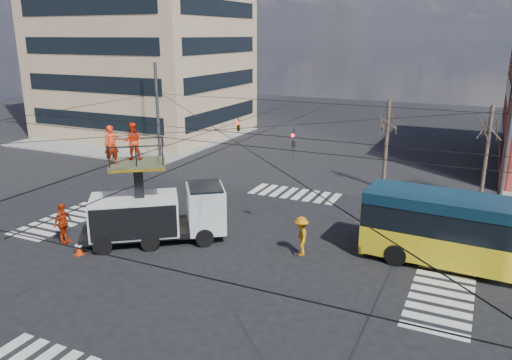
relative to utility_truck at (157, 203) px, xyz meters
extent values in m
plane|color=black|center=(3.47, 0.08, -2.00)|extent=(120.00, 120.00, 0.00)
cube|color=slate|center=(-17.53, 21.08, -1.94)|extent=(18.00, 18.00, 0.12)
cube|color=black|center=(-18.53, 16.08, 0.33)|extent=(15.30, 0.12, 1.50)
cube|color=black|center=(-9.53, 24.08, 0.33)|extent=(0.12, 13.60, 1.50)
cube|color=black|center=(-18.53, 16.08, 3.67)|extent=(15.30, 0.12, 1.50)
cube|color=black|center=(-9.53, 24.08, 3.67)|extent=(0.12, 13.60, 1.50)
cube|color=black|center=(-18.53, 16.08, 7.00)|extent=(15.30, 0.12, 1.50)
cube|color=black|center=(-9.53, 24.08, 7.00)|extent=(0.12, 13.60, 1.50)
cube|color=black|center=(-18.53, 16.08, 10.33)|extent=(15.30, 0.12, 1.50)
cube|color=black|center=(-9.53, 24.08, 10.33)|extent=(0.12, 13.60, 1.50)
cube|color=black|center=(15.47, 24.08, 0.45)|extent=(0.12, 13.60, 1.58)
cube|color=black|center=(15.47, 24.08, 3.95)|extent=(0.12, 13.60, 1.57)
cylinder|color=#2D2D30|center=(15.47, 12.08, 2.00)|extent=(0.24, 0.24, 8.00)
cylinder|color=#2D2D30|center=(-8.53, 12.08, 2.00)|extent=(0.24, 0.24, 8.00)
cylinder|color=black|center=(3.47, 12.08, 3.70)|extent=(24.00, 0.03, 0.03)
cylinder|color=black|center=(-8.53, 0.08, 3.70)|extent=(0.03, 24.00, 0.03)
cylinder|color=black|center=(3.47, 0.08, 3.90)|extent=(24.02, 24.02, 0.03)
cylinder|color=black|center=(3.47, 0.08, 3.90)|extent=(24.02, 24.02, 0.03)
cylinder|color=black|center=(3.47, -1.12, 3.60)|extent=(24.00, 0.03, 0.03)
cylinder|color=black|center=(3.47, 1.28, 3.60)|extent=(24.00, 0.03, 0.03)
cylinder|color=black|center=(2.27, 0.08, 3.50)|extent=(0.03, 24.00, 0.03)
cylinder|color=black|center=(4.67, 0.08, 3.50)|extent=(0.03, 24.00, 0.03)
imported|color=black|center=(5.97, 3.08, 3.10)|extent=(0.16, 0.20, 1.00)
imported|color=black|center=(1.97, 5.08, 3.35)|extent=(0.26, 1.24, 0.50)
cylinder|color=#382B21|center=(8.47, 13.58, 1.00)|extent=(0.24, 0.24, 6.00)
cylinder|color=#382B21|center=(14.47, 13.58, 1.00)|extent=(0.24, 0.24, 6.00)
cube|color=black|center=(-0.15, -0.12, -1.45)|extent=(6.95, 5.90, 0.30)
cube|color=silver|center=(1.95, 1.41, -0.45)|extent=(2.87, 3.00, 2.20)
cube|color=black|center=(1.95, 1.41, 0.35)|extent=(2.65, 2.80, 0.80)
cube|color=silver|center=(-0.88, -0.65, -0.55)|extent=(4.87, 4.49, 1.80)
cylinder|color=black|center=(2.47, 0.37, -1.55)|extent=(0.93, 0.81, 0.90)
cylinder|color=black|center=(1.11, 2.22, -1.55)|extent=(0.93, 0.81, 0.90)
cylinder|color=black|center=(0.37, -1.16, -1.55)|extent=(0.93, 0.81, 0.90)
cylinder|color=black|center=(-0.99, 0.69, -1.55)|extent=(0.93, 0.81, 0.90)
cylinder|color=black|center=(-1.41, -2.46, -1.55)|extent=(0.93, 0.81, 0.90)
cylinder|color=black|center=(-2.77, -0.60, -1.55)|extent=(0.93, 0.81, 0.90)
cube|color=black|center=(-0.63, -0.47, 0.73)|extent=(0.63, 0.63, 2.67)
cube|color=#484A2C|center=(-0.63, -0.47, 2.07)|extent=(3.34, 3.23, 0.12)
cube|color=yellow|center=(-0.63, -0.47, 1.95)|extent=(3.34, 3.23, 0.12)
imported|color=red|center=(-1.28, -1.45, 3.06)|extent=(0.76, 0.81, 1.86)
imported|color=red|center=(-1.07, -0.18, 3.04)|extent=(1.12, 1.08, 1.82)
cube|color=yellow|center=(15.24, 3.16, -1.05)|extent=(11.27, 3.20, 1.30)
cube|color=black|center=(15.24, 3.16, 0.15)|extent=(11.26, 3.15, 1.10)
cube|color=#0C2636|center=(15.24, 3.16, 0.95)|extent=(11.27, 3.20, 0.50)
cube|color=yellow|center=(9.78, 3.46, -0.40)|extent=(0.38, 2.48, 2.80)
cube|color=black|center=(9.73, 3.46, -1.55)|extent=(0.29, 2.60, 0.30)
cube|color=gold|center=(9.88, 3.45, 0.85)|extent=(0.19, 1.60, 0.35)
cylinder|color=black|center=(11.28, 2.20, -1.50)|extent=(1.01, 0.35, 1.00)
cylinder|color=black|center=(11.41, 4.55, -1.50)|extent=(1.01, 0.35, 1.00)
cone|color=red|center=(-2.36, -3.02, -1.64)|extent=(0.36, 0.36, 0.72)
imported|color=red|center=(-4.07, -2.24, -0.97)|extent=(0.64, 1.26, 2.06)
imported|color=orange|center=(7.07, 1.41, -1.06)|extent=(1.17, 1.40, 1.88)
camera|label=1|loc=(14.31, -18.99, 7.96)|focal=35.00mm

